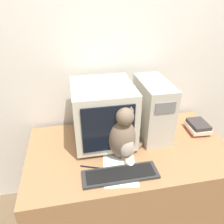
% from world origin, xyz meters
% --- Properties ---
extents(wall_back, '(7.00, 0.05, 2.50)m').
position_xyz_m(wall_back, '(0.00, 0.86, 1.25)').
color(wall_back, silver).
rests_on(wall_back, ground_plane).
extents(desk, '(1.46, 0.80, 0.76)m').
position_xyz_m(desk, '(0.00, 0.40, 0.38)').
color(desk, '#9E7047').
rests_on(desk, ground_plane).
extents(crt_monitor, '(0.42, 0.44, 0.44)m').
position_xyz_m(crt_monitor, '(-0.17, 0.54, 0.99)').
color(crt_monitor, beige).
rests_on(crt_monitor, desk).
extents(computer_tower, '(0.20, 0.42, 0.44)m').
position_xyz_m(computer_tower, '(0.21, 0.55, 0.98)').
color(computer_tower, beige).
rests_on(computer_tower, desk).
extents(keyboard, '(0.47, 0.14, 0.02)m').
position_xyz_m(keyboard, '(-0.13, 0.14, 0.77)').
color(keyboard, '#2D2D2D').
rests_on(keyboard, desk).
extents(cat, '(0.30, 0.26, 0.39)m').
position_xyz_m(cat, '(-0.07, 0.32, 0.93)').
color(cat, '#7A6651').
rests_on(cat, desk).
extents(book_stack, '(0.16, 0.20, 0.08)m').
position_xyz_m(book_stack, '(0.60, 0.50, 0.80)').
color(book_stack, red).
rests_on(book_stack, desk).
extents(pen, '(0.13, 0.06, 0.01)m').
position_xyz_m(pen, '(-0.30, 0.25, 0.77)').
color(pen, black).
rests_on(pen, desk).
extents(paper_sheet, '(0.25, 0.32, 0.00)m').
position_xyz_m(paper_sheet, '(-0.12, 0.19, 0.76)').
color(paper_sheet, white).
rests_on(paper_sheet, desk).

